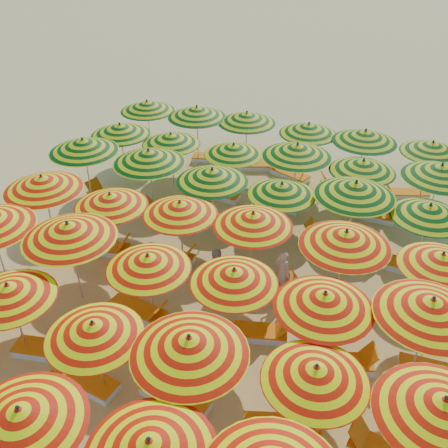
{
  "coord_description": "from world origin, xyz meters",
  "views": [
    {
      "loc": [
        4.05,
        -11.27,
        9.97
      ],
      "look_at": [
        0.0,
        0.5,
        1.6
      ],
      "focal_mm": 40.0,
      "sensor_mm": 36.0,
      "label": 1
    }
  ],
  "objects_px": {
    "umbrella_40": "(365,136)",
    "lounger_18": "(169,210)",
    "umbrella_32": "(234,149)",
    "lounger_29": "(404,194)",
    "umbrella_28": "(355,189)",
    "umbrella_38": "(247,118)",
    "umbrella_2": "(21,417)",
    "umbrella_21": "(253,219)",
    "umbrella_18": "(42,183)",
    "lounger_21": "(217,193)",
    "lounger_5": "(49,350)",
    "lounger_8": "(284,427)",
    "beachgoer_b": "(215,272)",
    "umbrella_15": "(234,276)",
    "lounger_22": "(278,204)",
    "lounger_20": "(395,263)",
    "lounger_24": "(161,152)",
    "umbrella_25": "(149,157)",
    "umbrella_36": "(147,106)",
    "lounger_10": "(139,310)",
    "umbrella_22": "(346,238)",
    "umbrella_39": "(308,129)",
    "lounger_16": "(316,291)",
    "umbrella_30": "(120,129)",
    "lounger_15": "(170,256)",
    "umbrella_19": "(110,200)",
    "lounger_28": "(341,185)",
    "umbrella_8": "(93,330)",
    "umbrella_17": "(431,307)",
    "umbrella_10": "(316,374)",
    "umbrella_11": "(443,407)",
    "umbrella_13": "(68,231)",
    "lounger_11": "(257,332)",
    "lounger_25": "(213,158)",
    "umbrella_9": "(189,345)",
    "lounger_23": "(372,214)",
    "umbrella_7": "(9,291)",
    "lounger_12": "(340,364)",
    "umbrella_34": "(363,166)",
    "lounger_27": "(289,174)",
    "lounger_17": "(106,198)",
    "umbrella_14": "(148,262)",
    "umbrella_23": "(442,260)",
    "umbrella_41": "(432,147)",
    "lounger_19": "(328,240)",
    "umbrella_35": "(441,171)",
    "umbrella_37": "(197,112)",
    "umbrella_27": "(282,189)",
    "umbrella_26": "(212,175)",
    "lounger_13": "(436,372)",
    "umbrella_29": "(429,211)"
  },
  "relations": [
    {
      "from": "umbrella_17",
      "to": "beachgoer_b",
      "type": "bearing_deg",
      "value": 166.15
    },
    {
      "from": "umbrella_8",
      "to": "umbrella_39",
      "type": "relative_size",
      "value": 0.97
    },
    {
      "from": "umbrella_35",
      "to": "lounger_18",
      "type": "distance_m",
      "value": 9.43
    },
    {
      "from": "umbrella_41",
      "to": "lounger_8",
      "type": "bearing_deg",
      "value": -102.97
    },
    {
      "from": "lounger_23",
      "to": "umbrella_7",
      "type": "bearing_deg",
      "value": -125.25
    },
    {
      "from": "lounger_24",
      "to": "lounger_25",
      "type": "height_order",
      "value": "same"
    },
    {
      "from": "lounger_8",
      "to": "beachgoer_b",
      "type": "height_order",
      "value": "beachgoer_b"
    },
    {
      "from": "lounger_25",
      "to": "umbrella_9",
      "type": "bearing_deg",
      "value": -82.21
    },
    {
      "from": "umbrella_25",
      "to": "umbrella_36",
      "type": "distance_m",
      "value": 5.3
    },
    {
      "from": "lounger_11",
      "to": "lounger_20",
      "type": "xyz_separation_m",
      "value": [
        3.33,
        4.28,
        0.0
      ]
    },
    {
      "from": "umbrella_19",
      "to": "lounger_28",
      "type": "distance_m",
      "value": 9.47
    },
    {
      "from": "lounger_20",
      "to": "lounger_24",
      "type": "distance_m",
      "value": 11.47
    },
    {
      "from": "umbrella_10",
      "to": "umbrella_11",
      "type": "xyz_separation_m",
      "value": [
        2.3,
        -0.2,
        0.24
      ]
    },
    {
      "from": "umbrella_15",
      "to": "lounger_22",
      "type": "xyz_separation_m",
      "value": [
        -0.44,
        6.73,
        -1.93
      ]
    },
    {
      "from": "umbrella_10",
      "to": "umbrella_27",
      "type": "bearing_deg",
      "value": 108.81
    },
    {
      "from": "umbrella_32",
      "to": "lounger_29",
      "type": "bearing_deg",
      "value": 19.26
    },
    {
      "from": "umbrella_14",
      "to": "umbrella_36",
      "type": "xyz_separation_m",
      "value": [
        -4.8,
        9.68,
        0.11
      ]
    },
    {
      "from": "umbrella_23",
      "to": "umbrella_32",
      "type": "xyz_separation_m",
      "value": [
        -7.1,
        4.52,
        -0.01
      ]
    },
    {
      "from": "umbrella_13",
      "to": "umbrella_38",
      "type": "height_order",
      "value": "umbrella_13"
    },
    {
      "from": "umbrella_40",
      "to": "lounger_18",
      "type": "distance_m",
      "value": 7.85
    },
    {
      "from": "umbrella_21",
      "to": "lounger_13",
      "type": "bearing_deg",
      "value": -21.34
    },
    {
      "from": "lounger_10",
      "to": "lounger_22",
      "type": "xyz_separation_m",
      "value": [
        2.32,
        6.79,
        0.0
      ]
    },
    {
      "from": "umbrella_22",
      "to": "lounger_18",
      "type": "bearing_deg",
      "value": 156.52
    },
    {
      "from": "lounger_16",
      "to": "lounger_17",
      "type": "bearing_deg",
      "value": -25.88
    },
    {
      "from": "umbrella_8",
      "to": "umbrella_30",
      "type": "xyz_separation_m",
      "value": [
        -4.6,
        9.57,
        0.12
      ]
    },
    {
      "from": "umbrella_8",
      "to": "beachgoer_b",
      "type": "distance_m",
      "value": 4.54
    },
    {
      "from": "lounger_24",
      "to": "lounger_20",
      "type": "bearing_deg",
      "value": -16.13
    },
    {
      "from": "umbrella_32",
      "to": "lounger_23",
      "type": "height_order",
      "value": "umbrella_32"
    },
    {
      "from": "umbrella_32",
      "to": "lounger_21",
      "type": "height_order",
      "value": "umbrella_32"
    },
    {
      "from": "umbrella_29",
      "to": "lounger_11",
      "type": "relative_size",
      "value": 1.56
    },
    {
      "from": "umbrella_27",
      "to": "lounger_27",
      "type": "height_order",
      "value": "umbrella_27"
    },
    {
      "from": "umbrella_28",
      "to": "umbrella_38",
      "type": "bearing_deg",
      "value": 136.01
    },
    {
      "from": "umbrella_40",
      "to": "umbrella_8",
      "type": "bearing_deg",
      "value": -110.98
    },
    {
      "from": "lounger_23",
      "to": "umbrella_37",
      "type": "bearing_deg",
      "value": 168.81
    },
    {
      "from": "umbrella_39",
      "to": "lounger_27",
      "type": "height_order",
      "value": "umbrella_39"
    },
    {
      "from": "umbrella_7",
      "to": "lounger_11",
      "type": "relative_size",
      "value": 1.47
    },
    {
      "from": "umbrella_26",
      "to": "umbrella_34",
      "type": "xyz_separation_m",
      "value": [
        4.58,
        2.47,
        -0.09
      ]
    },
    {
      "from": "lounger_29",
      "to": "lounger_15",
      "type": "bearing_deg",
      "value": 26.14
    },
    {
      "from": "umbrella_17",
      "to": "lounger_11",
      "type": "height_order",
      "value": "umbrella_17"
    },
    {
      "from": "lounger_12",
      "to": "umbrella_34",
      "type": "bearing_deg",
      "value": 76.38
    },
    {
      "from": "umbrella_2",
      "to": "umbrella_21",
      "type": "distance_m",
      "value": 7.79
    },
    {
      "from": "lounger_27",
      "to": "lounger_28",
      "type": "height_order",
      "value": "same"
    },
    {
      "from": "umbrella_30",
      "to": "lounger_24",
      "type": "bearing_deg",
      "value": 78.71
    },
    {
      "from": "umbrella_2",
      "to": "lounger_19",
      "type": "xyz_separation_m",
      "value": [
        4.07,
        10.08,
        -2.06
      ]
    },
    {
      "from": "lounger_8",
      "to": "lounger_23",
      "type": "height_order",
      "value": "same"
    },
    {
      "from": "umbrella_2",
      "to": "lounger_5",
      "type": "xyz_separation_m",
      "value": [
        -1.95,
        2.91,
        -2.06
      ]
    },
    {
      "from": "umbrella_11",
      "to": "lounger_22",
      "type": "xyz_separation_m",
      "value": [
        -5.17,
        9.2,
        -2.14
      ]
    },
    {
      "from": "umbrella_39",
      "to": "lounger_16",
      "type": "distance_m",
      "value": 7.6
    },
    {
      "from": "umbrella_41",
      "to": "umbrella_37",
      "type": "bearing_deg",
      "value": -179.99
    },
    {
      "from": "umbrella_18",
      "to": "lounger_21",
      "type": "distance_m",
      "value": 6.6
    }
  ]
}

